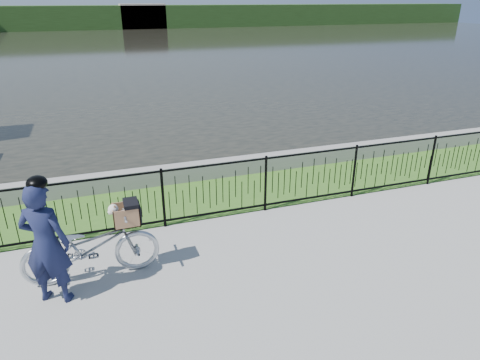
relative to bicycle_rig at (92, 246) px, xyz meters
name	(u,v)px	position (x,y,z in m)	size (l,w,h in m)	color
ground	(245,262)	(2.27, -0.41, -0.53)	(120.00, 120.00, 0.00)	gray
grass_strip	(204,197)	(2.27, 2.19, -0.53)	(60.00, 2.00, 0.01)	#3B6820
water	(111,49)	(2.27, 32.59, -0.53)	(120.00, 120.00, 0.00)	black
quay_wall	(193,172)	(2.27, 3.19, -0.33)	(60.00, 0.30, 0.40)	gray
fence	(216,191)	(2.27, 1.19, 0.04)	(14.00, 0.06, 1.15)	black
far_treeline	(97,17)	(2.27, 59.59, 0.97)	(120.00, 6.00, 3.00)	#26461B
far_building_right	(143,16)	(8.27, 58.09, 1.07)	(6.00, 3.00, 3.20)	#9F917F
bicycle_rig	(92,246)	(0.00, 0.00, 0.00)	(1.98, 0.69, 1.18)	#ADB3BA
cyclist	(45,242)	(-0.55, -0.37, 0.38)	(0.76, 0.64, 1.85)	#151A3A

